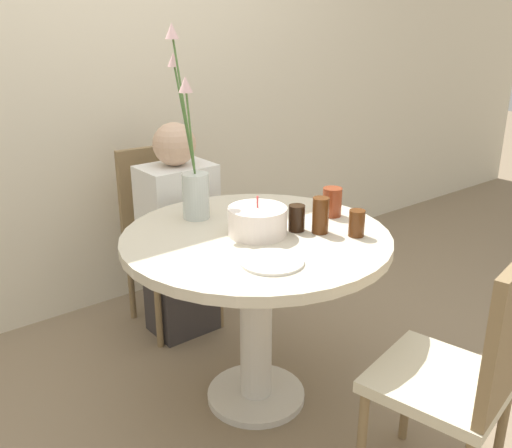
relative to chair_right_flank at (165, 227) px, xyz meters
The scene contains 13 objects.
ground_plane 0.98m from the chair_right_flank, 94.72° to the right, with size 16.00×16.00×0.00m, color #89755B.
wall_back 0.89m from the chair_right_flank, 99.89° to the left, with size 8.00×0.05×2.60m.
dining_table 0.84m from the chair_right_flank, 94.72° to the right, with size 1.03×1.03×0.74m.
chair_right_flank is the anchor object (origin of this frame).
chair_near_front 1.66m from the chair_right_flank, 86.16° to the right, with size 0.48×0.48×0.91m.
birthday_cake 0.90m from the chair_right_flank, 94.94° to the right, with size 0.22×0.22×0.15m.
flower_vase 0.70m from the chair_right_flank, 105.85° to the right, with size 0.13×0.19×0.75m.
side_plate 1.12m from the chair_right_flank, 100.18° to the right, with size 0.22×0.22×0.01m.
drink_glass_0 1.14m from the chair_right_flank, 78.84° to the right, with size 0.06×0.06×0.10m.
drink_glass_1 0.96m from the chair_right_flank, 70.56° to the right, with size 0.08×0.08×0.12m.
drink_glass_2 0.95m from the chair_right_flank, 85.19° to the right, with size 0.06×0.06×0.10m.
drink_glass_3 1.03m from the chair_right_flank, 82.32° to the right, with size 0.06×0.06×0.14m.
person_guest 0.16m from the chair_right_flank, 94.72° to the right, with size 0.34×0.24×1.07m.
Camera 1 is at (-1.25, -1.58, 1.53)m, focal length 40.00 mm.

